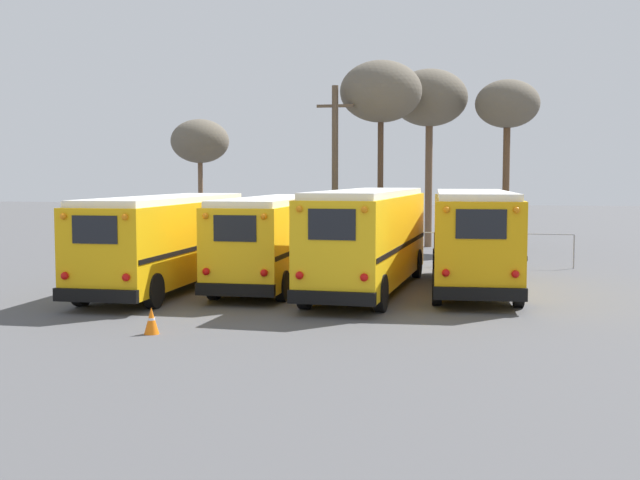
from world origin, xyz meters
TOP-DOWN VIEW (x-y plane):
  - ground_plane at (0.00, 0.00)m, footprint 160.00×160.00m
  - school_bus_0 at (-5.02, -1.10)m, footprint 2.58×10.53m
  - school_bus_1 at (-1.67, 0.40)m, footprint 2.49×9.55m
  - school_bus_2 at (1.67, -0.31)m, footprint 2.90×10.66m
  - school_bus_3 at (5.02, 0.67)m, footprint 3.10×9.59m
  - utility_pole at (-1.74, 12.16)m, footprint 1.80×0.31m
  - bare_tree_0 at (0.30, 13.63)m, footprint 4.07×4.07m
  - bare_tree_1 at (2.48, 16.77)m, footprint 4.02×4.02m
  - bare_tree_2 at (-9.20, 13.71)m, footprint 3.04×3.04m
  - bare_tree_3 at (6.48, 15.91)m, footprint 3.26×3.26m
  - fence_line at (0.00, 7.75)m, footprint 18.10×0.06m
  - traffic_cone at (-2.43, -8.45)m, footprint 0.36×0.36m

SIDE VIEW (x-z plane):
  - ground_plane at x=0.00m, z-range 0.00..0.00m
  - traffic_cone at x=-2.43m, z-range 0.00..0.65m
  - fence_line at x=0.00m, z-range 0.28..1.70m
  - school_bus_1 at x=-1.67m, z-range 0.13..3.19m
  - school_bus_0 at x=-5.02m, z-range 0.14..3.26m
  - school_bus_3 at x=5.02m, z-range 0.15..3.44m
  - school_bus_2 at x=1.67m, z-range 0.15..3.48m
  - utility_pole at x=-1.74m, z-range 0.13..8.27m
  - bare_tree_2 at x=-9.20m, z-range 2.18..8.93m
  - bare_tree_3 at x=6.48m, z-range 2.99..11.66m
  - bare_tree_1 at x=2.48m, z-range 3.11..12.52m
  - bare_tree_0 at x=0.30m, z-range 3.17..12.65m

